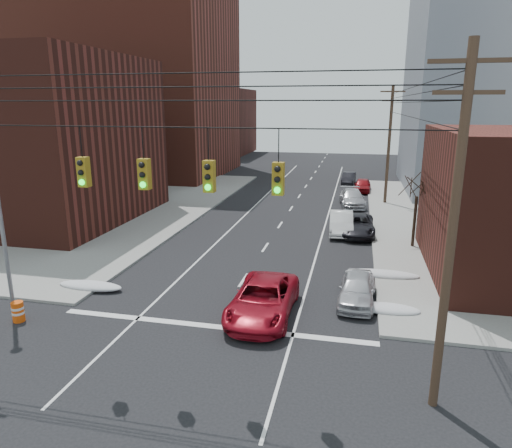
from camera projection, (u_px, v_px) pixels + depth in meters
The scene contains 25 objects.
ground at pixel (145, 427), 13.54m from camera, with size 160.00×160.00×0.00m, color black.
sidewalk_nw at pixel (14, 201), 44.67m from camera, with size 40.00×40.00×0.15m, color gray.
building_brick_tall at pixel (133, 59), 60.06m from camera, with size 24.00×20.00×30.00m, color maroon.
building_brick_near at pixel (12, 139), 37.27m from camera, with size 20.00×16.00×13.00m, color #491D16.
building_brick_far at pixel (190, 122), 87.32m from camera, with size 22.00×18.00×12.00m, color #491D16.
building_glass at pixel (480, 93), 71.77m from camera, with size 20.00×18.00×22.00m, color gray.
utility_pole_right at pixel (452, 230), 13.11m from camera, with size 2.20×0.28×11.00m.
utility_pole_far at pixel (389, 143), 42.37m from camera, with size 2.20×0.28×11.00m.
traffic_signals at pixel (176, 173), 14.49m from camera, with size 17.00×0.42×2.02m.
bare_tree at pixel (415, 214), 29.81m from camera, with size 2.09×2.20×4.93m.
snow_nw at pixel (90, 286), 23.53m from camera, with size 3.50×1.08×0.42m, color silver.
snow_ne at pixel (387, 309), 20.90m from camera, with size 3.00×1.08×0.42m, color silver.
snow_east_far at pixel (382, 274), 25.15m from camera, with size 4.00×1.08×0.42m, color silver.
red_pickup at pixel (263, 299), 20.48m from camera, with size 2.65×5.75×1.60m, color maroon.
parked_car_a at pixel (357, 289), 21.86m from camera, with size 1.68×4.18×1.43m, color silver.
parked_car_b at pixel (341, 223), 33.70m from camera, with size 1.67×4.79×1.58m, color silver.
parked_car_c at pixel (357, 225), 33.33m from camera, with size 2.40×5.21×1.45m, color black.
parked_car_d at pixel (352, 198), 42.68m from camera, with size 2.16×5.31×1.54m, color #B4B3B8.
parked_car_e at pixel (362, 185), 49.59m from camera, with size 1.71×4.25×1.45m, color maroon.
parked_car_f at pixel (349, 178), 54.64m from camera, with size 1.44×4.12×1.36m, color black.
lot_car_a at pixel (67, 217), 35.07m from camera, with size 1.50×4.30×1.42m, color silver.
lot_car_b at pixel (139, 191), 45.69m from camera, with size 2.38×5.17×1.44m, color #9E9EA3.
lot_car_c at pixel (86, 209), 38.24m from camera, with size 1.85×4.54×1.32m, color black.
lot_car_d at pixel (61, 206), 39.30m from camera, with size 1.55×3.85×1.31m, color #9E9FA3.
construction_barrel at pixel (18, 311), 20.04m from camera, with size 0.69×0.69×0.91m.
Camera 1 is at (5.72, -10.56, 9.30)m, focal length 32.00 mm.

